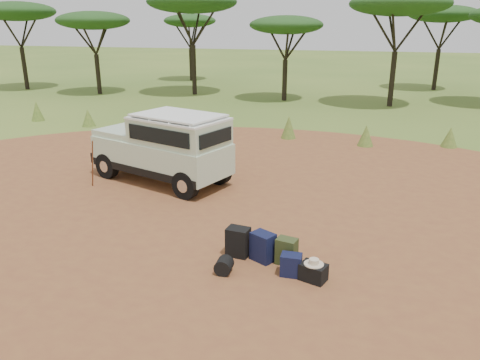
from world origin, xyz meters
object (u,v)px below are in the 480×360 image
(duffel_navy, at_px, (291,265))
(hard_case, at_px, (313,272))
(backpack_black, at_px, (238,242))
(walking_staff, at_px, (93,164))
(backpack_olive, at_px, (287,251))
(backpack_navy, at_px, (263,247))
(safari_vehicle, at_px, (164,149))

(duffel_navy, xyz_separation_m, hard_case, (0.42, -0.07, -0.05))
(backpack_black, xyz_separation_m, duffel_navy, (1.15, -0.47, -0.09))
(walking_staff, distance_m, backpack_olive, 6.67)
(backpack_navy, height_order, duffel_navy, backpack_navy)
(backpack_navy, relative_size, duffel_navy, 1.38)
(backpack_navy, bearing_deg, walking_staff, -179.11)
(walking_staff, height_order, hard_case, walking_staff)
(walking_staff, bearing_deg, duffel_navy, -84.83)
(backpack_olive, distance_m, duffel_navy, 0.44)
(hard_case, bearing_deg, walking_staff, 171.67)
(safari_vehicle, distance_m, backpack_black, 5.07)
(backpack_navy, bearing_deg, backpack_black, -158.40)
(walking_staff, bearing_deg, hard_case, -83.77)
(backpack_black, relative_size, duffel_navy, 1.42)
(safari_vehicle, distance_m, backpack_olive, 5.81)
(backpack_black, distance_m, duffel_navy, 1.24)
(backpack_navy, distance_m, hard_case, 1.16)
(backpack_olive, bearing_deg, safari_vehicle, 150.07)
(backpack_navy, bearing_deg, duffel_navy, -5.19)
(backpack_black, height_order, backpack_navy, backpack_black)
(backpack_navy, relative_size, hard_case, 1.26)
(walking_staff, xyz_separation_m, backpack_black, (5.03, -2.78, -0.39))
(backpack_black, xyz_separation_m, hard_case, (1.57, -0.54, -0.13))
(duffel_navy, bearing_deg, safari_vehicle, 134.49)
(safari_vehicle, bearing_deg, backpack_navy, -26.56)
(duffel_navy, bearing_deg, backpack_black, 155.97)
(walking_staff, distance_m, hard_case, 7.40)
(safari_vehicle, bearing_deg, hard_case, -22.98)
(backpack_olive, height_order, hard_case, backpack_olive)
(walking_staff, height_order, backpack_black, walking_staff)
(safari_vehicle, distance_m, hard_case, 6.56)
(backpack_black, xyz_separation_m, backpack_olive, (0.99, -0.07, -0.03))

